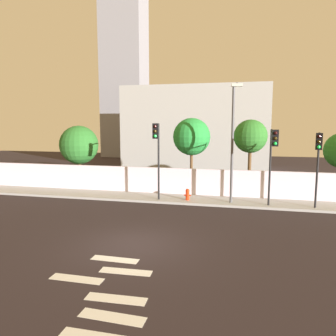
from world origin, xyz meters
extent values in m
plane|color=black|center=(0.00, 0.00, 0.00)|extent=(80.00, 80.00, 0.00)
cube|color=#9F9F9F|center=(0.00, 8.20, 0.07)|extent=(36.00, 2.40, 0.15)
cube|color=silver|center=(0.00, 9.49, 1.05)|extent=(36.00, 0.18, 1.80)
cube|color=silver|center=(1.13, -4.95, 0.00)|extent=(1.81, 0.50, 0.01)
cube|color=silver|center=(0.89, -4.10, 0.00)|extent=(1.82, 0.51, 0.01)
cube|color=silver|center=(-0.81, -3.25, 0.00)|extent=(1.80, 0.45, 0.01)
cube|color=silver|center=(0.56, -2.40, 0.00)|extent=(1.82, 0.52, 0.01)
cube|color=silver|center=(-0.18, -1.55, 0.00)|extent=(1.80, 0.46, 0.01)
cylinder|color=black|center=(8.52, 7.55, 2.33)|extent=(0.12, 0.12, 4.36)
cylinder|color=black|center=(8.40, 6.97, 4.41)|extent=(0.33, 1.18, 0.08)
cube|color=black|center=(8.27, 6.38, 4.06)|extent=(0.37, 0.27, 0.90)
sphere|color=black|center=(8.25, 6.26, 4.33)|extent=(0.18, 0.18, 0.18)
sphere|color=#33260A|center=(8.25, 6.26, 4.05)|extent=(0.18, 0.18, 0.18)
sphere|color=#19F24C|center=(8.25, 6.26, 3.77)|extent=(0.18, 0.18, 0.18)
cylinder|color=black|center=(5.92, 7.55, 2.42)|extent=(0.12, 0.12, 4.53)
cylinder|color=black|center=(5.96, 6.80, 4.58)|extent=(0.16, 1.50, 0.08)
cube|color=black|center=(6.00, 6.06, 4.23)|extent=(0.35, 0.22, 0.90)
sphere|color=black|center=(6.01, 5.94, 4.50)|extent=(0.18, 0.18, 0.18)
sphere|color=#33260A|center=(6.01, 5.94, 4.22)|extent=(0.18, 0.18, 0.18)
sphere|color=#19F24C|center=(6.01, 5.94, 3.94)|extent=(0.18, 0.18, 0.18)
cylinder|color=black|center=(-0.88, 7.55, 2.59)|extent=(0.12, 0.12, 4.87)
cylinder|color=black|center=(-0.79, 6.85, 4.92)|extent=(0.26, 1.41, 0.08)
cube|color=black|center=(-0.70, 6.15, 4.57)|extent=(0.36, 0.24, 0.90)
sphere|color=black|center=(-0.68, 6.03, 4.84)|extent=(0.18, 0.18, 0.18)
sphere|color=#33260A|center=(-0.68, 6.03, 4.56)|extent=(0.18, 0.18, 0.18)
sphere|color=#19F24C|center=(-0.68, 6.03, 4.28)|extent=(0.18, 0.18, 0.18)
cylinder|color=#4C4C51|center=(3.69, 7.75, 3.70)|extent=(0.16, 0.16, 7.10)
cylinder|color=#4C4C51|center=(3.80, 7.02, 7.20)|extent=(0.31, 1.47, 0.10)
cube|color=beige|center=(3.90, 6.30, 7.10)|extent=(0.63, 0.32, 0.16)
cylinder|color=red|center=(0.96, 7.79, 0.43)|extent=(0.24, 0.24, 0.56)
sphere|color=red|center=(0.96, 7.79, 0.75)|extent=(0.26, 0.26, 0.26)
cylinder|color=red|center=(0.79, 7.79, 0.46)|extent=(0.10, 0.09, 0.09)
cylinder|color=red|center=(1.13, 7.79, 0.46)|extent=(0.10, 0.09, 0.09)
cylinder|color=brown|center=(-8.11, 10.69, 1.27)|extent=(0.24, 0.24, 2.54)
sphere|color=#276826|center=(-8.11, 10.69, 3.37)|extent=(2.99, 2.99, 2.99)
cylinder|color=brown|center=(0.74, 10.69, 1.67)|extent=(0.20, 0.20, 3.35)
sphere|color=#248836|center=(0.74, 10.69, 4.08)|extent=(2.66, 2.66, 2.66)
cylinder|color=brown|center=(4.81, 10.69, 1.76)|extent=(0.23, 0.23, 3.52)
sphere|color=#2C6F27|center=(4.81, 10.69, 4.15)|extent=(2.29, 2.29, 2.29)
cube|color=#A8A8A8|center=(-0.80, 23.49, 4.50)|extent=(15.48, 6.00, 9.00)
cube|color=gray|center=(-13.50, 35.49, 16.31)|extent=(6.26, 5.00, 32.62)
camera|label=1|loc=(4.31, -12.21, 4.99)|focal=34.53mm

